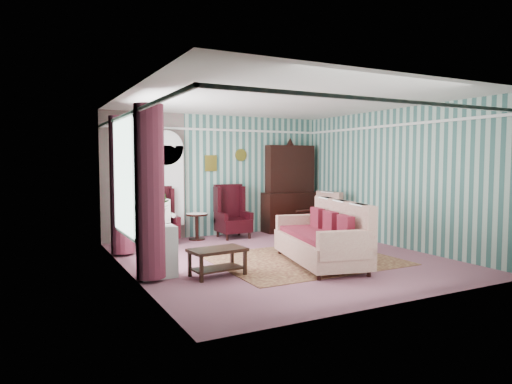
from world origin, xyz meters
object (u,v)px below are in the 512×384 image
bookcase (166,191)px  wingback_left (160,216)px  plant_stand (158,252)px  floral_armchair (318,219)px  coffee_table (217,262)px  seated_woman (160,217)px  nest_table (354,228)px  sofa (320,237)px  wingback_right (233,211)px  round_side_table (197,227)px  dresser_hutch (291,185)px

bookcase → wingback_left: bearing=-122.7°
plant_stand → floral_armchair: 4.66m
plant_stand → coffee_table: bearing=-22.6°
seated_woman → coffee_table: size_ratio=1.36×
wingback_left → nest_table: wingback_left is taller
bookcase → sofa: (1.70, -3.57, -0.64)m
wingback_right → wingback_left: bearing=180.0°
wingback_right → plant_stand: 3.76m
round_side_table → nest_table: (3.17, -1.70, -0.03)m
round_side_table → coffee_table: size_ratio=0.69×
round_side_table → wingback_right: bearing=-10.0°
round_side_table → sofa: (1.05, -3.33, 0.18)m
floral_armchair → bookcase: bearing=61.9°
dresser_hutch → coffee_table: bearing=-135.6°
sofa → nest_table: bearing=-39.3°
dresser_hutch → wingback_left: 3.55m
seated_woman → dresser_hutch: bearing=4.4°
wingback_left → nest_table: (4.07, -1.55, -0.35)m
wingback_left → seated_woman: (0.00, 0.00, -0.04)m
round_side_table → seated_woman: bearing=-170.5°
dresser_hutch → floral_armchair: (0.00, -1.22, -0.74)m
floral_armchair → sofa: bearing=139.6°
dresser_hutch → coffee_table: size_ratio=2.72×
wingback_right → round_side_table: bearing=170.0°
sofa → wingback_right: bearing=16.7°
coffee_table → wingback_left: bearing=91.0°
wingback_left → seated_woman: wingback_left is taller
coffee_table → bookcase: bearing=86.8°
coffee_table → sofa: bearing=-2.3°
round_side_table → coffee_table: 3.36m
round_side_table → coffee_table: round_side_table is taller
seated_woman → floral_armchair: size_ratio=1.33×
dresser_hutch → seated_woman: dresser_hutch is taller
wingback_left → plant_stand: (-0.80, -2.75, -0.22)m
bookcase → wingback_right: 1.63m
floral_armchair → coffee_table: floral_armchair is taller
dresser_hutch → sofa: 3.85m
floral_armchair → coffee_table: (-3.45, -2.15, -0.22)m
wingback_left → wingback_right: (1.75, 0.00, 0.00)m
dresser_hutch → wingback_right: 1.86m
wingback_right → bookcase: bearing=165.4°
round_side_table → floral_armchair: 2.83m
round_side_table → plant_stand: 3.36m
seated_woman → sofa: size_ratio=0.52×
wingback_right → plant_stand: wingback_right is taller
wingback_right → sofa: bearing=-86.4°
wingback_right → floral_armchair: 2.00m
floral_armchair → plant_stand: bearing=107.0°
wingback_left → floral_armchair: wingback_left is taller
bookcase → floral_armchair: bookcase is taller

